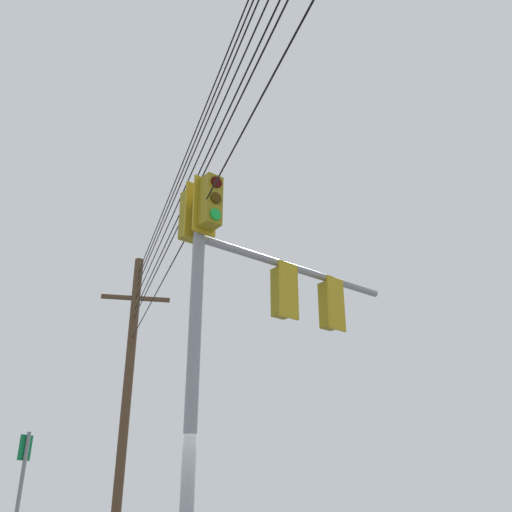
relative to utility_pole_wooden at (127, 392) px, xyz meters
The scene contains 4 objects.
signal_mast_assembly 8.76m from the utility_pole_wooden, 19.27° to the left, with size 2.90×4.09×6.67m.
utility_pole_wooden is the anchor object (origin of this frame).
route_sign_primary 7.14m from the utility_pole_wooden, ahead, with size 0.24×0.16×2.74m.
overhead_wire_span 10.28m from the utility_pole_wooden, 13.63° to the left, with size 19.26×4.69×2.47m.
Camera 1 is at (8.48, 0.14, 1.66)m, focal length 38.79 mm.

